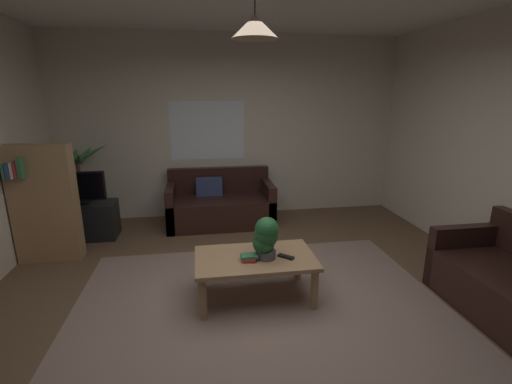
% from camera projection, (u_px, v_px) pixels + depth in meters
% --- Properties ---
extents(floor, '(5.39, 5.63, 0.02)m').
position_uv_depth(floor, '(261.00, 308.00, 3.37)').
color(floor, brown).
rests_on(floor, ground).
extents(rug, '(3.50, 3.09, 0.01)m').
position_uv_depth(rug, '(265.00, 320.00, 3.17)').
color(rug, gray).
rests_on(rug, ground).
extents(wall_back, '(5.51, 0.06, 2.83)m').
position_uv_depth(wall_back, '(231.00, 128.00, 5.69)').
color(wall_back, beige).
rests_on(wall_back, ground).
extents(window_pane, '(1.16, 0.01, 0.91)m').
position_uv_depth(window_pane, '(208.00, 131.00, 5.61)').
color(window_pane, white).
extents(couch_under_window, '(1.58, 0.81, 0.82)m').
position_uv_depth(couch_under_window, '(220.00, 206.00, 5.49)').
color(couch_under_window, black).
rests_on(couch_under_window, ground).
extents(coffee_table, '(1.14, 0.68, 0.44)m').
position_uv_depth(coffee_table, '(255.00, 263.00, 3.43)').
color(coffee_table, '#A87F56').
rests_on(coffee_table, ground).
extents(book_on_table_0, '(0.13, 0.12, 0.03)m').
position_uv_depth(book_on_table_0, '(249.00, 260.00, 3.32)').
color(book_on_table_0, '#B22D2D').
rests_on(book_on_table_0, coffee_table).
extents(book_on_table_1, '(0.16, 0.12, 0.03)m').
position_uv_depth(book_on_table_1, '(249.00, 256.00, 3.33)').
color(book_on_table_1, '#387247').
rests_on(book_on_table_1, coffee_table).
extents(remote_on_table_0, '(0.15, 0.15, 0.02)m').
position_uv_depth(remote_on_table_0, '(286.00, 257.00, 3.39)').
color(remote_on_table_0, black).
rests_on(remote_on_table_0, coffee_table).
extents(potted_plant_on_table, '(0.25, 0.23, 0.41)m').
position_uv_depth(potted_plant_on_table, '(266.00, 237.00, 3.33)').
color(potted_plant_on_table, '#4C4C51').
rests_on(potted_plant_on_table, coffee_table).
extents(tv_stand, '(0.90, 0.44, 0.50)m').
position_uv_depth(tv_stand, '(83.00, 221.00, 4.93)').
color(tv_stand, black).
rests_on(tv_stand, ground).
extents(tv, '(0.70, 0.16, 0.45)m').
position_uv_depth(tv, '(78.00, 188.00, 4.79)').
color(tv, black).
rests_on(tv, tv_stand).
extents(potted_palm_corner, '(0.89, 0.80, 1.28)m').
position_uv_depth(potted_palm_corner, '(82.00, 188.00, 5.31)').
color(potted_palm_corner, beige).
rests_on(potted_palm_corner, ground).
extents(bookshelf_corner, '(0.70, 0.31, 1.40)m').
position_uv_depth(bookshelf_corner, '(44.00, 203.00, 4.17)').
color(bookshelf_corner, '#A87F56').
rests_on(bookshelf_corner, ground).
extents(pendant_lamp, '(0.39, 0.39, 0.45)m').
position_uv_depth(pendant_lamp, '(255.00, 27.00, 2.88)').
color(pendant_lamp, black).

